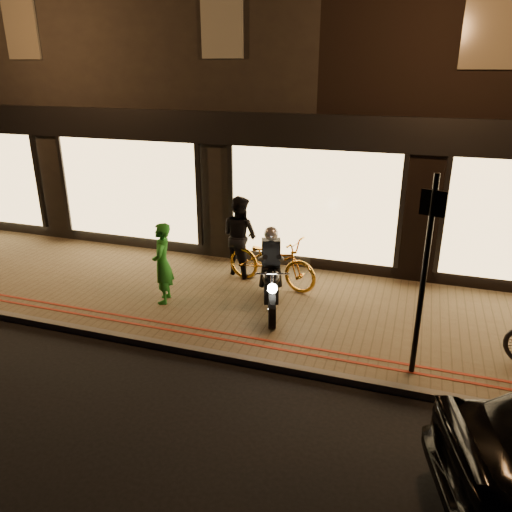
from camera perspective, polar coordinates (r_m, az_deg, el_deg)
The scene contains 10 objects.
ground at distance 7.99m, azimuth -0.32°, elevation -12.61°, with size 90.00×90.00×0.00m, color black.
sidewalk at distance 9.62m, azimuth 3.54°, elevation -6.03°, with size 50.00×4.00×0.12m, color brown.
kerb_stone at distance 7.99m, azimuth -0.20°, elevation -12.06°, with size 50.00×0.14×0.12m, color #59544C.
red_kerb_lines at distance 8.36m, azimuth 0.91°, elevation -9.93°, with size 50.00×0.26×0.01m.
building_row at distance 15.44m, azimuth 11.15°, elevation 19.95°, with size 48.00×10.11×8.50m.
motorcycle at distance 9.20m, azimuth 1.73°, elevation -2.64°, with size 0.81×1.88×1.59m.
sign_post at distance 7.28m, azimuth 18.75°, elevation -1.30°, with size 0.34×0.14×3.00m.
bicycle_gold at distance 10.25m, azimuth 1.77°, elevation -0.57°, with size 0.71×2.05×1.08m, color orange.
person_green at distance 9.61m, azimuth -10.64°, elevation -0.83°, with size 0.58×0.38×1.58m, color #217A20.
person_dark at distance 10.73m, azimuth -1.86°, elevation 2.33°, with size 0.85×0.66×1.75m, color black.
Camera 1 is at (2.15, -6.30, 4.41)m, focal length 35.00 mm.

